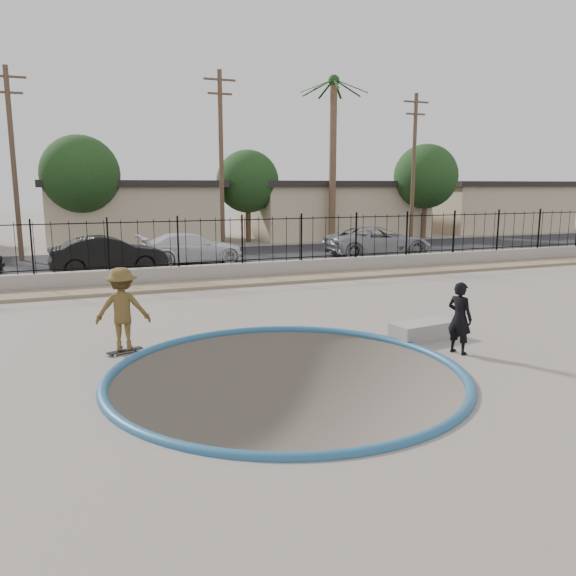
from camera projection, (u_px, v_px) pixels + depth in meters
The scene contains 24 objects.
ground at pixel (173, 302), 23.00m from camera, with size 120.00×120.00×2.20m, color slate.
bowl_pit at pixel (287, 375), 10.89m from camera, with size 6.84×6.84×1.80m, color #534B40, non-canonical shape.
coping_ring at pixel (287, 375), 10.89m from camera, with size 7.04×7.04×0.20m, color #25567A.
rock_strip at pixel (185, 285), 20.23m from camera, with size 42.00×1.60×0.11m, color #9D8666.
retaining_wall at pixel (179, 274), 21.19m from camera, with size 42.00×0.45×0.60m, color gray.
fence at pixel (178, 243), 20.98m from camera, with size 40.00×0.04×1.80m.
street at pixel (154, 260), 27.38m from camera, with size 90.00×8.00×0.04m, color black.
house_center at pixel (131, 211), 35.74m from camera, with size 10.60×8.60×3.90m.
house_east at pixel (330, 208), 40.73m from camera, with size 12.60×8.60×3.90m.
house_east_far at pixel (485, 206), 45.72m from camera, with size 11.60×8.60×3.90m.
palm_right at pixel (333, 125), 34.92m from camera, with size 2.30×2.30×10.30m.
utility_pole_left at pixel (13, 162), 26.23m from camera, with size 1.70×0.24×9.00m.
utility_pole_mid at pixel (221, 160), 29.75m from camera, with size 1.70×0.24×9.50m.
utility_pole_right at pixel (414, 167), 34.07m from camera, with size 1.70×0.24×9.00m.
street_tree_left at pixel (80, 175), 31.06m from camera, with size 4.32×4.32×6.36m.
street_tree_mid at pixel (248, 182), 35.61m from camera, with size 3.96×3.96×5.83m.
street_tree_right at pixel (426, 177), 37.99m from camera, with size 4.32×4.32×6.36m.
skater at pixel (123, 313), 12.11m from camera, with size 1.16×0.67×1.79m, color olive.
skateboard at pixel (125, 351), 12.26m from camera, with size 0.81×0.44×0.07m.
videographer at pixel (460, 318), 12.14m from camera, with size 0.58×0.38×1.58m, color black.
concrete_ledge at pixel (423, 330), 13.44m from camera, with size 1.60×0.70×0.40m, color gray.
car_b at pixel (109, 255), 23.12m from camera, with size 1.61×4.61×1.52m, color black.
car_c at pixel (192, 248), 25.94m from camera, with size 1.99×4.88×1.42m, color white.
car_d at pixel (378, 241), 28.59m from camera, with size 2.51×5.44×1.51m, color gray.
Camera 1 is at (-3.75, -10.70, 3.63)m, focal length 35.00 mm.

